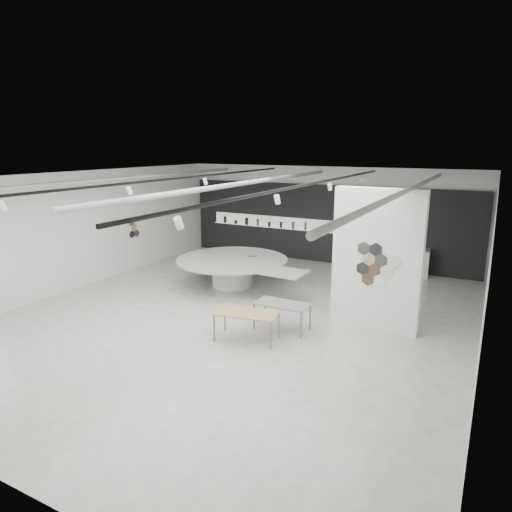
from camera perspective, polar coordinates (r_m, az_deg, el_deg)
The scene contains 7 objects.
room at distance 12.12m, azimuth -2.95°, elevation 1.63°, with size 12.02×14.02×3.82m.
back_wall_display at distance 18.41m, azimuth 8.21°, elevation 3.98°, with size 11.80×0.27×3.10m.
partition_column at distance 11.78m, azimuth 14.86°, elevation -0.54°, with size 2.20×0.38×3.60m.
display_island at distance 15.18m, azimuth -2.79°, elevation -1.56°, with size 4.83×3.91×0.95m.
sample_table_wood at distance 11.02m, azimuth -1.18°, elevation -7.33°, with size 1.60×0.98×0.70m.
sample_table_stone at distance 11.64m, azimuth 3.30°, elevation -6.21°, with size 1.38×0.70×0.71m.
kitchen_counter at distance 17.40m, azimuth 17.95°, elevation -0.63°, with size 1.83×0.92×1.38m.
Camera 1 is at (5.98, -10.18, 4.60)m, focal length 32.00 mm.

